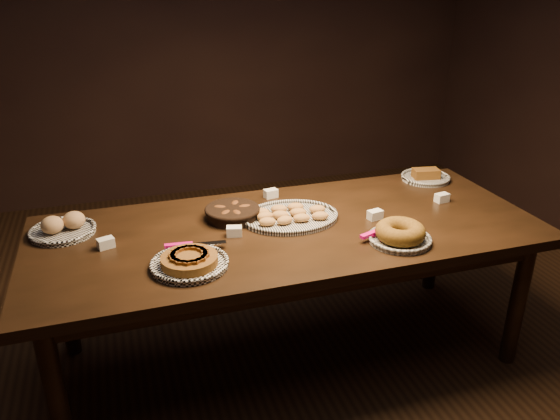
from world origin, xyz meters
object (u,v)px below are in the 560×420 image
object	(u,v)px
apple_tart_plate	(190,261)
bundt_cake_plate	(400,234)
madeleine_platter	(290,216)
buffet_table	(289,241)

from	to	relation	value
apple_tart_plate	bundt_cake_plate	world-z (taller)	bundt_cake_plate
bundt_cake_plate	madeleine_platter	bearing A→B (deg)	112.61
buffet_table	apple_tart_plate	world-z (taller)	apple_tart_plate
apple_tart_plate	buffet_table	bearing A→B (deg)	46.22
madeleine_platter	bundt_cake_plate	distance (m)	0.54
madeleine_platter	bundt_cake_plate	bearing A→B (deg)	-19.58
apple_tart_plate	madeleine_platter	bearing A→B (deg)	51.62
apple_tart_plate	madeleine_platter	xyz separation A→B (m)	(0.54, 0.32, -0.00)
buffet_table	bundt_cake_plate	world-z (taller)	bundt_cake_plate
apple_tart_plate	madeleine_platter	world-z (taller)	apple_tart_plate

